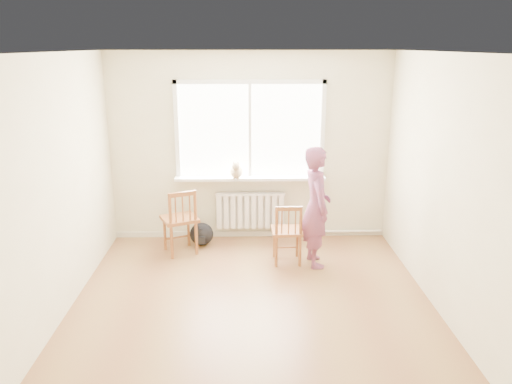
{
  "coord_description": "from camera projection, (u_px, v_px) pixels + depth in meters",
  "views": [
    {
      "loc": [
        -0.08,
        -4.78,
        2.77
      ],
      "look_at": [
        0.06,
        1.2,
        1.0
      ],
      "focal_mm": 35.0,
      "sensor_mm": 36.0,
      "label": 1
    }
  ],
  "objects": [
    {
      "name": "cat",
      "position": [
        236.0,
        171.0,
        7.03
      ],
      "size": [
        0.19,
        0.41,
        0.28
      ],
      "rotation": [
        0.0,
        0.0,
        -0.03
      ],
      "color": "beige",
      "rests_on": "windowsill"
    },
    {
      "name": "back_wall",
      "position": [
        250.0,
        148.0,
        7.14
      ],
      "size": [
        4.0,
        0.01,
        2.7
      ],
      "primitive_type": "cube",
      "color": "beige",
      "rests_on": "ground"
    },
    {
      "name": "windowsill",
      "position": [
        250.0,
        178.0,
        7.15
      ],
      "size": [
        2.15,
        0.22,
        0.04
      ],
      "primitive_type": "cube",
      "color": "white",
      "rests_on": "back_wall"
    },
    {
      "name": "person",
      "position": [
        316.0,
        207.0,
        6.35
      ],
      "size": [
        0.45,
        0.62,
        1.56
      ],
      "primitive_type": "imported",
      "rotation": [
        0.0,
        0.0,
        1.71
      ],
      "color": "#B93D40",
      "rests_on": "floor"
    },
    {
      "name": "window",
      "position": [
        250.0,
        126.0,
        7.03
      ],
      "size": [
        2.12,
        0.05,
        1.42
      ],
      "color": "white",
      "rests_on": "back_wall"
    },
    {
      "name": "ceiling",
      "position": [
        252.0,
        52.0,
        4.6
      ],
      "size": [
        4.5,
        4.5,
        0.0
      ],
      "primitive_type": "plane",
      "rotation": [
        3.14,
        0.0,
        0.0
      ],
      "color": "white",
      "rests_on": "back_wall"
    },
    {
      "name": "chair_left",
      "position": [
        181.0,
        222.0,
        6.77
      ],
      "size": [
        0.59,
        0.58,
        0.92
      ],
      "rotation": [
        0.0,
        0.0,
        3.56
      ],
      "color": "#995E2C",
      "rests_on": "floor"
    },
    {
      "name": "heating_pipe",
      "position": [
        334.0,
        231.0,
        7.47
      ],
      "size": [
        1.4,
        0.04,
        0.04
      ],
      "primitive_type": "cylinder",
      "rotation": [
        0.0,
        1.57,
        0.0
      ],
      "color": "silver",
      "rests_on": "back_wall"
    },
    {
      "name": "backpack",
      "position": [
        202.0,
        234.0,
        7.13
      ],
      "size": [
        0.39,
        0.33,
        0.33
      ],
      "primitive_type": "ellipsoid",
      "rotation": [
        0.0,
        0.0,
        -0.25
      ],
      "color": "black",
      "rests_on": "floor"
    },
    {
      "name": "baseboard",
      "position": [
        250.0,
        234.0,
        7.5
      ],
      "size": [
        4.0,
        0.03,
        0.08
      ],
      "primitive_type": "cube",
      "color": "beige",
      "rests_on": "ground"
    },
    {
      "name": "chair_right",
      "position": [
        288.0,
        233.0,
        6.47
      ],
      "size": [
        0.41,
        0.39,
        0.82
      ],
      "rotation": [
        0.0,
        0.0,
        3.16
      ],
      "color": "#995E2C",
      "rests_on": "floor"
    },
    {
      "name": "radiator",
      "position": [
        250.0,
        210.0,
        7.31
      ],
      "size": [
        1.0,
        0.12,
        0.55
      ],
      "color": "white",
      "rests_on": "back_wall"
    },
    {
      "name": "floor",
      "position": [
        253.0,
        312.0,
        5.37
      ],
      "size": [
        4.5,
        4.5,
        0.0
      ],
      "primitive_type": "plane",
      "color": "olive",
      "rests_on": "ground"
    }
  ]
}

